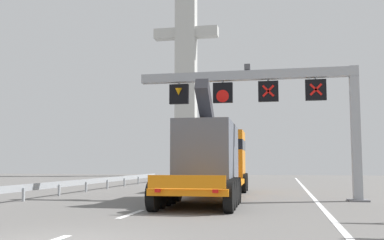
{
  "coord_description": "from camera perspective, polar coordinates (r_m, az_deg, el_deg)",
  "views": [
    {
      "loc": [
        4.72,
        -8.85,
        1.73
      ],
      "look_at": [
        0.51,
        11.99,
        3.79
      ],
      "focal_mm": 41.56,
      "sensor_mm": 36.0,
      "label": 1
    }
  ],
  "objects": [
    {
      "name": "lane_markings",
      "position": [
        26.76,
        0.55,
        -9.22
      ],
      "size": [
        0.2,
        49.36,
        0.01
      ],
      "color": "silver",
      "rests_on": "ground"
    },
    {
      "name": "guardrail_left",
      "position": [
        25.98,
        -15.06,
        -7.91
      ],
      "size": [
        0.13,
        32.83,
        0.76
      ],
      "color": "#999EA3",
      "rests_on": "ground"
    },
    {
      "name": "bridge_pylon_distant",
      "position": [
        62.22,
        -0.77,
        8.04
      ],
      "size": [
        9.0,
        2.0,
        31.85
      ],
      "color": "#B7B7B2",
      "rests_on": "ground"
    },
    {
      "name": "heavy_haul_truck_orange",
      "position": [
        23.07,
        2.93,
        -4.87
      ],
      "size": [
        3.39,
        14.13,
        5.3
      ],
      "color": "orange",
      "rests_on": "ground"
    },
    {
      "name": "overhead_lane_gantry",
      "position": [
        21.65,
        10.24,
        3.22
      ],
      "size": [
        10.7,
        0.9,
        6.51
      ],
      "color": "#9EA0A5",
      "rests_on": "ground"
    },
    {
      "name": "edge_line_right",
      "position": [
        20.97,
        15.68,
        -10.04
      ],
      "size": [
        0.2,
        63.0,
        0.01
      ],
      "primitive_type": "cube",
      "color": "silver",
      "rests_on": "ground"
    }
  ]
}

